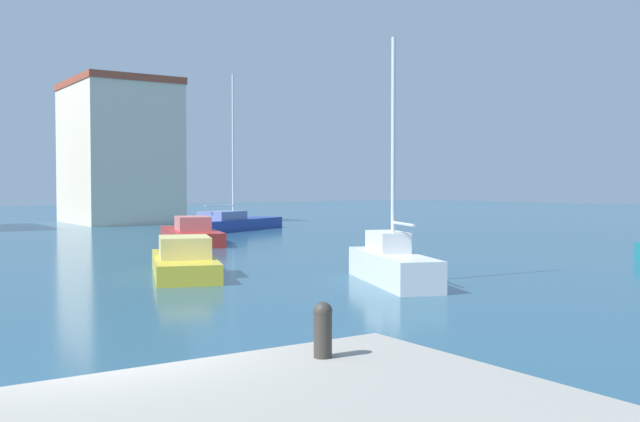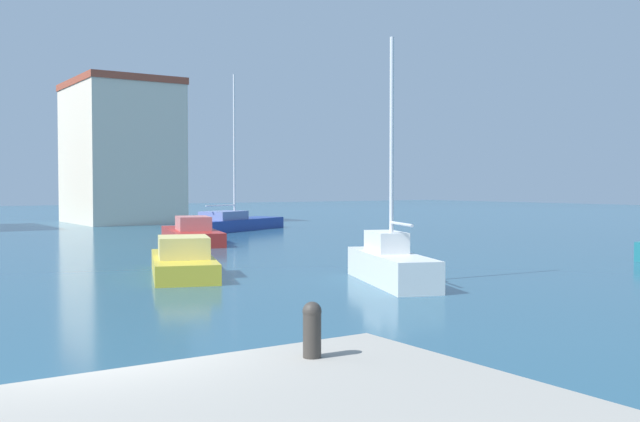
{
  "view_description": "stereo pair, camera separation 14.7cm",
  "coord_description": "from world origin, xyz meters",
  "px_view_note": "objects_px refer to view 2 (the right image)",
  "views": [
    {
      "loc": [
        -2.3,
        -7.96,
        2.84
      ],
      "look_at": [
        14.49,
        17.16,
        1.77
      ],
      "focal_mm": 40.51,
      "sensor_mm": 36.0,
      "label": 1
    },
    {
      "loc": [
        -2.18,
        -8.04,
        2.84
      ],
      "look_at": [
        14.49,
        17.16,
        1.77
      ],
      "focal_mm": 40.51,
      "sensor_mm": 36.0,
      "label": 2
    }
  ],
  "objects_px": {
    "mooring_bollard": "(312,327)",
    "sailboat_white_distant_east": "(391,263)",
    "motorboat_red_near_pier": "(192,234)",
    "sailboat_blue_far_right": "(233,222)",
    "motorboat_yellow_far_left": "(183,261)"
  },
  "relations": [
    {
      "from": "sailboat_white_distant_east",
      "to": "motorboat_yellow_far_left",
      "type": "relative_size",
      "value": 1.19
    },
    {
      "from": "sailboat_blue_far_right",
      "to": "motorboat_red_near_pier",
      "type": "bearing_deg",
      "value": -128.24
    },
    {
      "from": "motorboat_red_near_pier",
      "to": "sailboat_blue_far_right",
      "type": "height_order",
      "value": "sailboat_blue_far_right"
    },
    {
      "from": "mooring_bollard",
      "to": "sailboat_blue_far_right",
      "type": "xyz_separation_m",
      "value": [
        16.55,
        34.92,
        -0.87
      ]
    },
    {
      "from": "mooring_bollard",
      "to": "motorboat_red_near_pier",
      "type": "xyz_separation_m",
      "value": [
        10.35,
        27.05,
        -0.93
      ]
    },
    {
      "from": "mooring_bollard",
      "to": "motorboat_red_near_pier",
      "type": "relative_size",
      "value": 0.08
    },
    {
      "from": "motorboat_red_near_pier",
      "to": "mooring_bollard",
      "type": "bearing_deg",
      "value": -110.94
    },
    {
      "from": "motorboat_red_near_pier",
      "to": "sailboat_white_distant_east",
      "type": "bearing_deg",
      "value": -93.91
    },
    {
      "from": "motorboat_red_near_pier",
      "to": "motorboat_yellow_far_left",
      "type": "relative_size",
      "value": 1.29
    },
    {
      "from": "mooring_bollard",
      "to": "sailboat_blue_far_right",
      "type": "height_order",
      "value": "sailboat_blue_far_right"
    },
    {
      "from": "mooring_bollard",
      "to": "motorboat_yellow_far_left",
      "type": "distance_m",
      "value": 15.92
    },
    {
      "from": "sailboat_white_distant_east",
      "to": "sailboat_blue_far_right",
      "type": "relative_size",
      "value": 0.72
    },
    {
      "from": "motorboat_red_near_pier",
      "to": "sailboat_blue_far_right",
      "type": "relative_size",
      "value": 0.78
    },
    {
      "from": "motorboat_red_near_pier",
      "to": "motorboat_yellow_far_left",
      "type": "height_order",
      "value": "motorboat_red_near_pier"
    },
    {
      "from": "mooring_bollard",
      "to": "sailboat_white_distant_east",
      "type": "bearing_deg",
      "value": 47.52
    }
  ]
}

